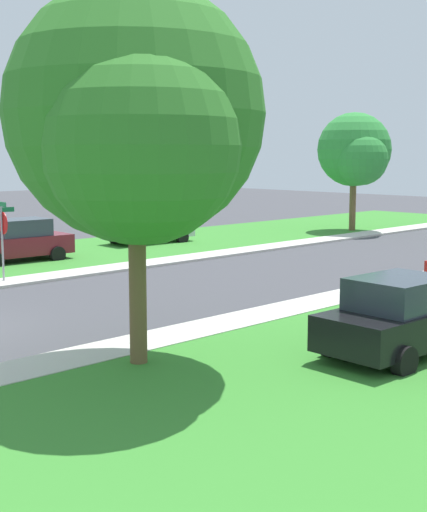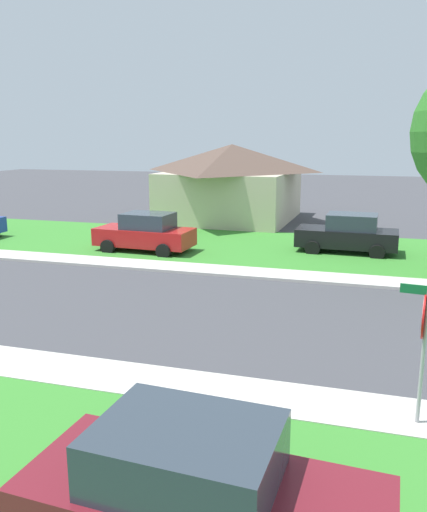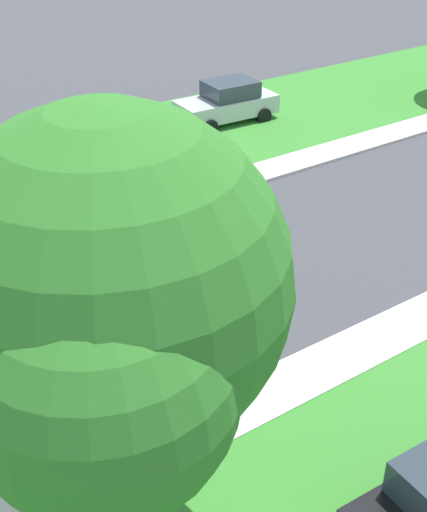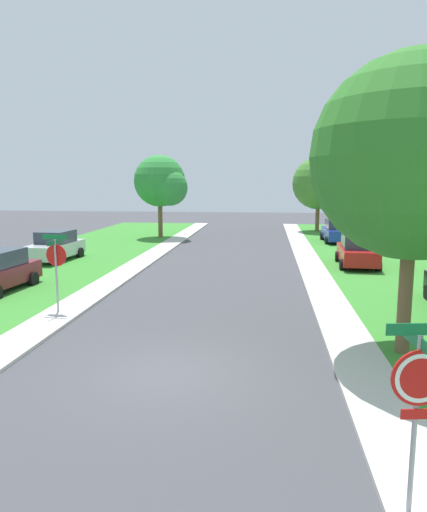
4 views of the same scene
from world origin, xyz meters
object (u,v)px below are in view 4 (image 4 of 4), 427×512
object	(u,v)px
car_red_near_corner	(358,251)
tree_corner_large	(162,183)
stop_sign_near_corner	(418,390)
car_blue_driveway_right	(337,231)
tree_across_left	(322,185)
stop_sign_far_corner	(56,260)
car_silver_behind_trees	(55,246)

from	to	relation	value
car_red_near_corner	tree_corner_large	xyz separation A→B (m)	(-13.17, 11.68, 3.56)
stop_sign_near_corner	car_blue_driveway_right	xyz separation A→B (m)	(3.17, 29.91, -1.00)
stop_sign_near_corner	tree_across_left	distance (m)	37.71
stop_sign_far_corner	tree_across_left	size ratio (longest dim) A/B	0.41
tree_across_left	car_red_near_corner	bearing A→B (deg)	-89.85
stop_sign_near_corner	car_blue_driveway_right	world-z (taller)	stop_sign_near_corner
car_silver_behind_trees	tree_across_left	xyz separation A→B (m)	(16.84, 17.88, 3.35)
car_blue_driveway_right	car_silver_behind_trees	distance (m)	20.06
stop_sign_near_corner	car_silver_behind_trees	world-z (taller)	stop_sign_near_corner
car_red_near_corner	tree_across_left	xyz separation A→B (m)	(-0.05, 17.89, 3.35)
car_red_near_corner	tree_corner_large	world-z (taller)	tree_corner_large
stop_sign_far_corner	car_red_near_corner	xyz separation A→B (m)	(12.02, 10.35, -1.01)
stop_sign_far_corner	car_blue_driveway_right	size ratio (longest dim) A/B	0.64
stop_sign_far_corner	car_blue_driveway_right	distance (m)	24.07
tree_across_left	tree_corner_large	distance (m)	14.52
stop_sign_near_corner	car_red_near_corner	xyz separation A→B (m)	(2.82, 19.64, -1.00)
car_blue_driveway_right	tree_corner_large	world-z (taller)	tree_corner_large
car_red_near_corner	tree_across_left	size ratio (longest dim) A/B	0.66
stop_sign_near_corner	car_red_near_corner	size ratio (longest dim) A/B	0.63
car_blue_driveway_right	car_silver_behind_trees	xyz separation A→B (m)	(-17.24, -10.25, 0.00)
car_blue_driveway_right	tree_across_left	bearing A→B (deg)	93.03
stop_sign_near_corner	car_red_near_corner	bearing A→B (deg)	81.84
stop_sign_near_corner	car_silver_behind_trees	distance (m)	24.20
tree_across_left	stop_sign_near_corner	bearing A→B (deg)	-94.22
stop_sign_near_corner	car_red_near_corner	world-z (taller)	stop_sign_near_corner
car_silver_behind_trees	tree_across_left	distance (m)	24.79
stop_sign_near_corner	tree_across_left	world-z (taller)	tree_across_left
stop_sign_far_corner	car_blue_driveway_right	bearing A→B (deg)	59.02
car_blue_driveway_right	car_silver_behind_trees	bearing A→B (deg)	-149.27
stop_sign_near_corner	stop_sign_far_corner	bearing A→B (deg)	134.73
stop_sign_far_corner	car_red_near_corner	bearing A→B (deg)	40.73
car_silver_behind_trees	stop_sign_near_corner	bearing A→B (deg)	-54.41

